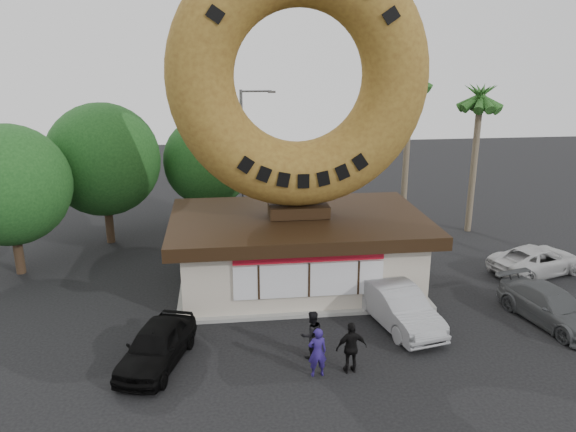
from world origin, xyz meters
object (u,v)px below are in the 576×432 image
Objects in this scene: car_grey at (551,306)px; car_white at (537,260)px; person_center at (312,335)px; car_silver at (398,306)px; person_left at (317,352)px; person_right at (351,348)px; donut_shop at (298,248)px; car_black at (157,345)px; street_lamp at (245,150)px; giant_donut at (299,77)px.

car_grey is 5.24m from car_white.
car_silver is (3.72, 1.96, -0.09)m from person_center.
person_right is at bearing 179.17° from person_left.
donut_shop is at bearing -97.79° from person_left.
person_left is 0.37× the size of car_grey.
car_silver is (9.02, 1.75, 0.06)m from car_black.
street_lamp is 15.59m from car_silver.
car_grey is (9.34, -4.77, -1.08)m from donut_shop.
person_center is 0.37× the size of car_grey.
street_lamp reaches higher than car_grey.
person_center is at bearing 174.73° from car_grey.
donut_shop is 6.49× the size of person_left.
car_silver reaches higher than car_black.
person_left reaches higher than car_white.
person_right is at bearing -142.69° from car_silver.
person_right is at bearing -177.41° from car_grey.
person_right is at bearing -84.03° from giant_donut.
car_grey is (9.74, 1.41, -0.19)m from person_center.
person_right is at bearing -81.39° from street_lamp.
car_black is (-3.84, -15.98, -3.77)m from street_lamp.
car_silver is at bearing 161.28° from car_grey.
giant_donut reaches higher than person_left.
car_silver reaches higher than car_grey.
street_lamp is 18.93m from car_grey.
giant_donut is 10.02m from car_silver.
street_lamp is 1.69× the size of car_grey.
car_black is 15.09m from car_grey.
person_center is at bearing -94.69° from person_left.
car_white is at bearing -0.14° from giant_donut.
car_silver is (3.72, 3.10, -0.09)m from person_left.
person_center is at bearing -93.65° from giant_donut.
giant_donut is 10.41m from person_center.
car_black is 0.87× the size of car_white.
giant_donut is 11.22m from street_lamp.
car_white is (2.18, 4.76, -0.02)m from car_grey.
car_silver is 0.98× the size of car_white.
car_grey is at bearing -27.13° from giant_donut.
person_center is 0.42× the size of car_black.
giant_donut is at bearing -89.28° from person_right.
person_center is at bearing -84.85° from street_lamp.
car_white is (10.76, 7.23, -0.23)m from person_right.
person_right is 0.38× the size of car_grey.
car_grey is (9.34, -4.79, -8.55)m from giant_donut.
person_left is 5.48m from car_black.
street_lamp is 4.44× the size of person_right.
giant_donut reaches higher than person_right.
car_black is 0.89× the size of car_silver.
street_lamp is at bearing 93.76° from car_black.
car_silver is (3.32, -4.22, -0.99)m from donut_shop.
giant_donut is at bearing -79.49° from street_lamp.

